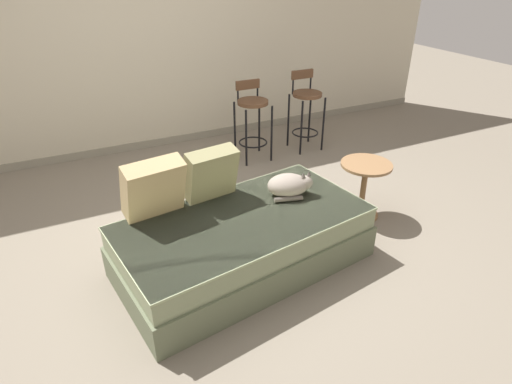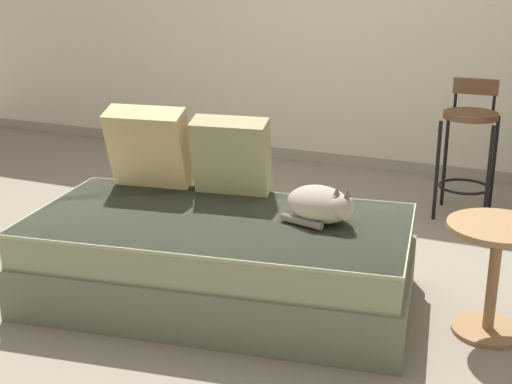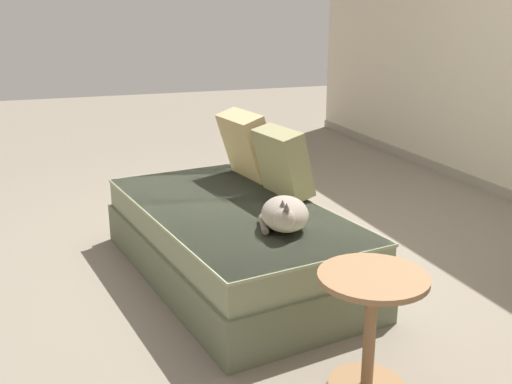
# 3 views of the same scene
# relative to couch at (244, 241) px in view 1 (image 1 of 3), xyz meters

# --- Properties ---
(ground_plane) EXTENTS (16.00, 16.00, 0.00)m
(ground_plane) POSITION_rel_couch_xyz_m (0.00, 0.40, -0.22)
(ground_plane) COLOR slate
(ground_plane) RESTS_ON ground
(wall_back_panel) EXTENTS (8.00, 0.10, 2.60)m
(wall_back_panel) POSITION_rel_couch_xyz_m (0.00, 2.65, 1.08)
(wall_back_panel) COLOR beige
(wall_back_panel) RESTS_ON ground
(wall_baseboard_trim) EXTENTS (8.00, 0.02, 0.09)m
(wall_baseboard_trim) POSITION_rel_couch_xyz_m (0.00, 2.60, -0.17)
(wall_baseboard_trim) COLOR gray
(wall_baseboard_trim) RESTS_ON ground
(couch) EXTENTS (1.94, 1.21, 0.43)m
(couch) POSITION_rel_couch_xyz_m (0.00, 0.00, 0.00)
(couch) COLOR #636B50
(couch) RESTS_ON ground
(throw_pillow_corner) EXTENTS (0.46, 0.33, 0.45)m
(throw_pillow_corner) POSITION_rel_couch_xyz_m (-0.55, 0.29, 0.43)
(throw_pillow_corner) COLOR tan
(throw_pillow_corner) RESTS_ON couch
(throw_pillow_middle) EXTENTS (0.42, 0.29, 0.41)m
(throw_pillow_middle) POSITION_rel_couch_xyz_m (-0.10, 0.36, 0.42)
(throw_pillow_middle) COLOR #847F56
(throw_pillow_middle) RESTS_ON couch
(cat) EXTENTS (0.37, 0.32, 0.20)m
(cat) POSITION_rel_couch_xyz_m (0.46, 0.14, 0.30)
(cat) COLOR gray
(cat) RESTS_ON couch
(bar_stool_near_window) EXTENTS (0.34, 0.34, 0.88)m
(bar_stool_near_window) POSITION_rel_couch_xyz_m (0.91, 1.76, 0.31)
(bar_stool_near_window) COLOR black
(bar_stool_near_window) RESTS_ON ground
(bar_stool_by_doorway) EXTENTS (0.34, 0.34, 0.92)m
(bar_stool_by_doorway) POSITION_rel_couch_xyz_m (1.61, 1.76, 0.32)
(bar_stool_by_doorway) COLOR black
(bar_stool_by_doorway) RESTS_ON ground
(side_table) EXTENTS (0.44, 0.44, 0.52)m
(side_table) POSITION_rel_couch_xyz_m (1.25, 0.19, 0.12)
(side_table) COLOR olive
(side_table) RESTS_ON ground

